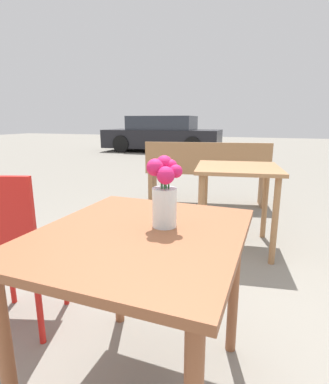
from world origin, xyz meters
TOP-DOWN VIEW (x-y plane):
  - table_front at (0.00, 0.00)m, footprint 0.76×0.86m
  - flower_vase at (0.07, 0.08)m, footprint 0.15×0.14m
  - cafe_chair at (-0.79, 0.11)m, footprint 0.50×0.50m
  - bench_near at (-0.39, 2.95)m, footprint 1.67×0.67m
  - table_back at (0.16, 1.66)m, footprint 0.80×0.80m
  - parked_car at (-3.49, 9.49)m, footprint 4.27×2.01m

SIDE VIEW (x-z plane):
  - bench_near at x=-0.39m, z-range 0.04..0.89m
  - cafe_chair at x=-0.79m, z-range 0.07..0.95m
  - table_back at x=0.16m, z-range 0.23..0.98m
  - parked_car at x=-3.49m, z-range -0.03..1.24m
  - table_front at x=0.00m, z-range 0.25..0.98m
  - flower_vase at x=0.07m, z-range 0.72..0.99m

